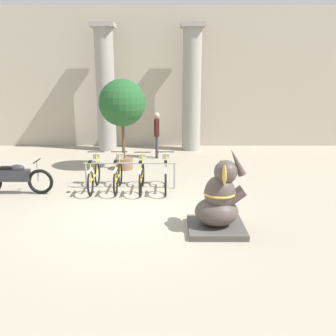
{
  "coord_description": "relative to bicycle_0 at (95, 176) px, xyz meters",
  "views": [
    {
      "loc": [
        0.81,
        -8.31,
        3.22
      ],
      "look_at": [
        0.78,
        0.42,
        1.0
      ],
      "focal_mm": 40.0,
      "sensor_mm": 36.0,
      "label": 1
    }
  ],
  "objects": [
    {
      "name": "bicycle_3",
      "position": [
        2.02,
        -0.0,
        0.0
      ],
      "size": [
        0.48,
        1.69,
        1.03
      ],
      "color": "black",
      "rests_on": "ground_plane"
    },
    {
      "name": "person_pedestrian",
      "position": [
        1.65,
        4.15,
        0.66
      ],
      "size": [
        0.23,
        0.47,
        1.77
      ],
      "color": "#383342",
      "rests_on": "ground_plane"
    },
    {
      "name": "column_left",
      "position": [
        -0.53,
        5.76,
        2.21
      ],
      "size": [
        0.97,
        0.97,
        5.16
      ],
      "color": "gray",
      "rests_on": "ground_plane"
    },
    {
      "name": "bicycle_2",
      "position": [
        1.34,
        -0.04,
        0.0
      ],
      "size": [
        0.48,
        1.69,
        1.03
      ],
      "color": "black",
      "rests_on": "ground_plane"
    },
    {
      "name": "elephant_statue",
      "position": [
        3.14,
        -2.81,
        0.2
      ],
      "size": [
        1.18,
        1.18,
        1.78
      ],
      "color": "#4C4742",
      "rests_on": "ground_plane"
    },
    {
      "name": "potted_tree",
      "position": [
        0.56,
        2.39,
        1.78
      ],
      "size": [
        1.56,
        1.56,
        3.05
      ],
      "color": "brown",
      "rests_on": "ground_plane"
    },
    {
      "name": "motorcycle",
      "position": [
        -2.09,
        -0.37,
        0.05
      ],
      "size": [
        2.1,
        0.55,
        0.94
      ],
      "color": "black",
      "rests_on": "ground_plane"
    },
    {
      "name": "bike_rack",
      "position": [
        1.01,
        0.11,
        0.16
      ],
      "size": [
        2.62,
        0.05,
        0.77
      ],
      "color": "gray",
      "rests_on": "ground_plane"
    },
    {
      "name": "bicycle_1",
      "position": [
        0.67,
        0.01,
        0.0
      ],
      "size": [
        0.48,
        1.69,
        1.03
      ],
      "color": "black",
      "rests_on": "ground_plane"
    },
    {
      "name": "column_right",
      "position": [
        3.07,
        5.76,
        2.21
      ],
      "size": [
        0.97,
        0.97,
        5.16
      ],
      "color": "gray",
      "rests_on": "ground_plane"
    },
    {
      "name": "bicycle_0",
      "position": [
        0.0,
        0.0,
        0.0
      ],
      "size": [
        0.48,
        1.69,
        1.03
      ],
      "color": "black",
      "rests_on": "ground_plane"
    },
    {
      "name": "ground_plane",
      "position": [
        1.27,
        -1.84,
        -0.41
      ],
      "size": [
        60.0,
        60.0,
        0.0
      ],
      "primitive_type": "plane",
      "color": "#9E937F"
    },
    {
      "name": "building_facade",
      "position": [
        1.27,
        6.76,
        2.59
      ],
      "size": [
        20.0,
        0.2,
        6.0
      ],
      "color": "#B2A893",
      "rests_on": "ground_plane"
    }
  ]
}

